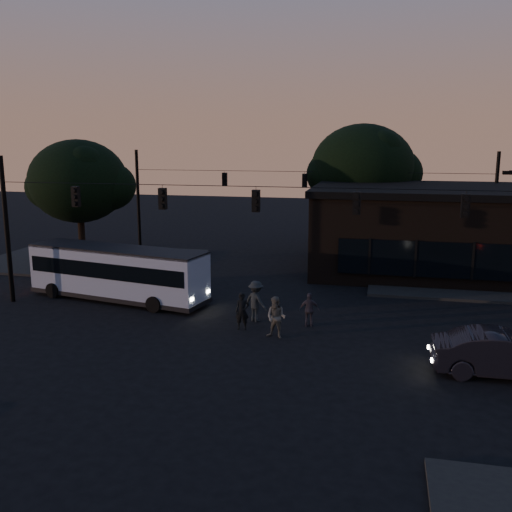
% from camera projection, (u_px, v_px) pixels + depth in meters
% --- Properties ---
extents(ground, '(120.00, 120.00, 0.00)m').
position_uv_depth(ground, '(234.00, 348.00, 23.09)').
color(ground, black).
rests_on(ground, ground).
extents(sidewalk_far_right, '(14.00, 10.00, 0.15)m').
position_uv_depth(sidewalk_far_right, '(490.00, 280.00, 33.87)').
color(sidewalk_far_right, black).
rests_on(sidewalk_far_right, ground).
extents(sidewalk_far_left, '(14.00, 10.00, 0.15)m').
position_uv_depth(sidewalk_far_left, '(91.00, 260.00, 39.47)').
color(sidewalk_far_left, black).
rests_on(sidewalk_far_left, ground).
extents(building, '(15.40, 10.41, 5.40)m').
position_uv_depth(building, '(437.00, 230.00, 35.87)').
color(building, black).
rests_on(building, ground).
extents(tree_behind, '(7.60, 7.60, 9.43)m').
position_uv_depth(tree_behind, '(362.00, 168.00, 42.00)').
color(tree_behind, black).
rests_on(tree_behind, ground).
extents(tree_left, '(6.40, 6.40, 8.30)m').
position_uv_depth(tree_left, '(78.00, 181.00, 37.41)').
color(tree_left, black).
rests_on(tree_left, ground).
extents(signal_rig_near, '(26.24, 0.30, 7.50)m').
position_uv_depth(signal_rig_near, '(256.00, 225.00, 26.02)').
color(signal_rig_near, black).
rests_on(signal_rig_near, ground).
extents(signal_rig_far, '(26.24, 0.30, 7.50)m').
position_uv_depth(signal_rig_far, '(304.00, 197.00, 41.35)').
color(signal_rig_far, black).
rests_on(signal_rig_far, ground).
extents(bus, '(10.19, 4.22, 2.79)m').
position_uv_depth(bus, '(117.00, 271.00, 29.68)').
color(bus, '#909CB7').
rests_on(bus, ground).
extents(car, '(4.97, 1.82, 1.62)m').
position_uv_depth(car, '(504.00, 354.00, 20.19)').
color(car, black).
rests_on(car, ground).
extents(pedestrian_a, '(0.67, 0.50, 1.68)m').
position_uv_depth(pedestrian_a, '(242.00, 311.00, 25.15)').
color(pedestrian_a, black).
rests_on(pedestrian_a, ground).
extents(pedestrian_b, '(1.00, 0.85, 1.80)m').
position_uv_depth(pedestrian_b, '(276.00, 317.00, 24.08)').
color(pedestrian_b, '#55544D').
rests_on(pedestrian_b, ground).
extents(pedestrian_c, '(0.95, 0.49, 1.56)m').
position_uv_depth(pedestrian_c, '(309.00, 310.00, 25.58)').
color(pedestrian_c, '#322D37').
rests_on(pedestrian_c, ground).
extents(pedestrian_d, '(1.43, 1.26, 1.92)m').
position_uv_depth(pedestrian_d, '(256.00, 301.00, 26.29)').
color(pedestrian_d, black).
rests_on(pedestrian_d, ground).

